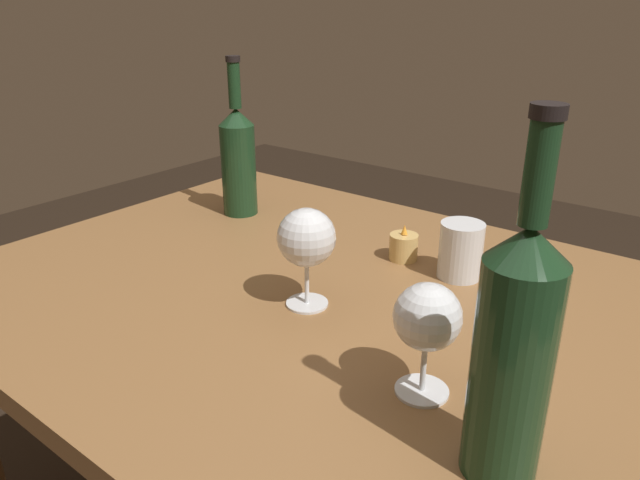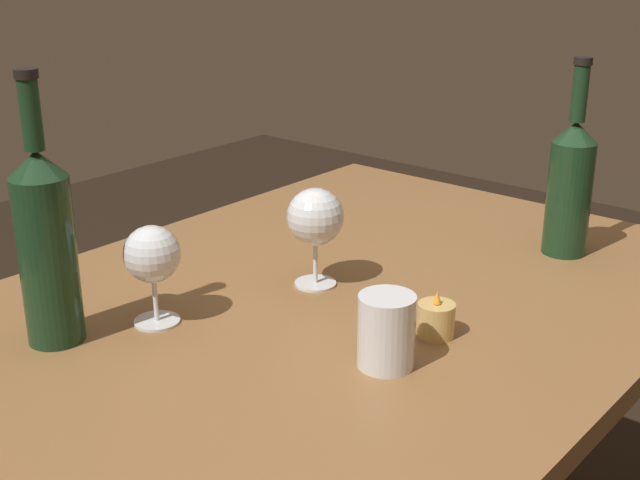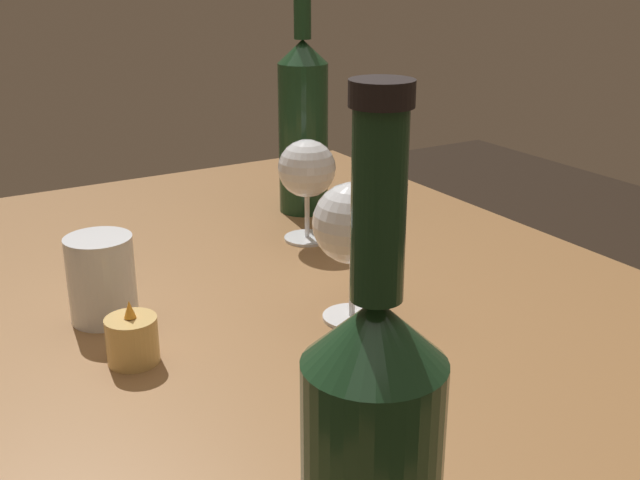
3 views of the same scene
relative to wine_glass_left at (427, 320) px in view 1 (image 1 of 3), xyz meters
The scene contains 7 objects.
dining_table 0.32m from the wine_glass_left, 147.20° to the left, with size 1.30×0.90×0.74m.
wine_glass_left is the anchor object (origin of this frame).
wine_glass_right 0.26m from the wine_glass_left, 161.02° to the left, with size 0.09×0.09×0.16m.
wine_bottle 0.71m from the wine_glass_left, 152.85° to the left, with size 0.07×0.07×0.33m.
wine_bottle_second 0.14m from the wine_glass_left, 27.64° to the right, with size 0.08×0.08×0.37m.
water_tumbler 0.35m from the wine_glass_left, 108.39° to the left, with size 0.07×0.07×0.10m.
votive_candle 0.40m from the wine_glass_left, 123.86° to the left, with size 0.05×0.05×0.07m.
Camera 1 is at (0.48, -0.68, 1.19)m, focal length 33.25 mm.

